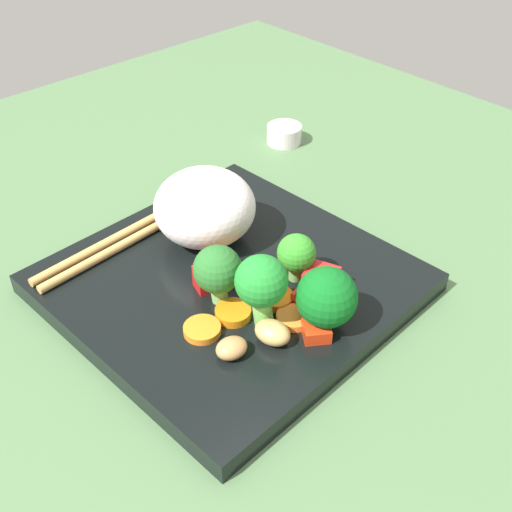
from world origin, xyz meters
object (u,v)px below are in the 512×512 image
Objects in this scene: rice_mound at (205,207)px; chopstick_pair at (138,231)px; square_plate at (230,283)px; broccoli_floret_1 at (218,270)px; carrot_slice_2 at (295,317)px; sauce_cup at (284,134)px.

rice_mound is 0.42× the size of chopstick_pair.
square_plate is at bearing -109.72° from rice_mound.
broccoli_floret_1 is at bearing -122.89° from rice_mound.
square_plate is 7.83cm from rice_mound.
chopstick_pair is (-4.60, 5.11, -3.26)cm from rice_mound.
carrot_slice_2 is 35.42cm from sauce_cup.
rice_mound is at bearing -153.03° from sauce_cup.
rice_mound is 7.61cm from chopstick_pair.
carrot_slice_2 is 0.13× the size of chopstick_pair.
broccoli_floret_1 is (-3.04, -2.07, 4.48)cm from square_plate.
broccoli_floret_1 is at bearing 84.14° from chopstick_pair.
square_plate is 9.57× the size of carrot_slice_2.
square_plate is 5.80cm from broccoli_floret_1.
carrot_slice_2 is at bearing -89.21° from square_plate.
carrot_slice_2 is (3.16, -6.23, -3.19)cm from broccoli_floret_1.
square_plate is 6.44× the size of sauce_cup.
broccoli_floret_1 is (-5.16, -7.99, -0.19)cm from rice_mound.
rice_mound reaches higher than broccoli_floret_1.
square_plate is at bearing 90.79° from carrot_slice_2.
carrot_slice_2 is (0.11, -8.30, 1.30)cm from square_plate.
square_plate is 30.05cm from sauce_cup.
rice_mound is at bearing 70.28° from square_plate.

